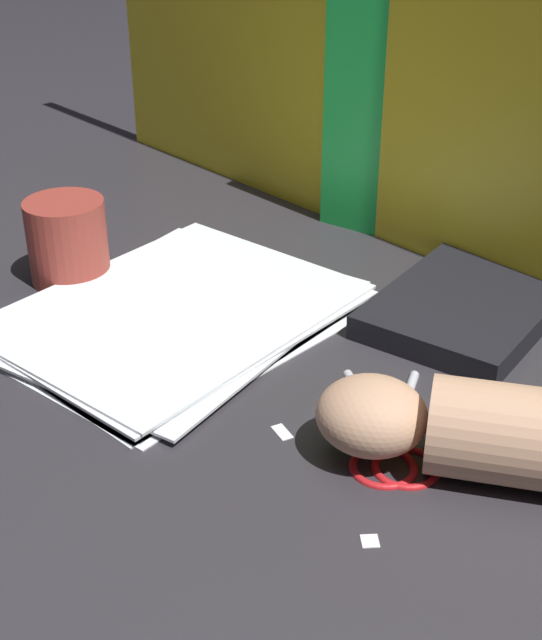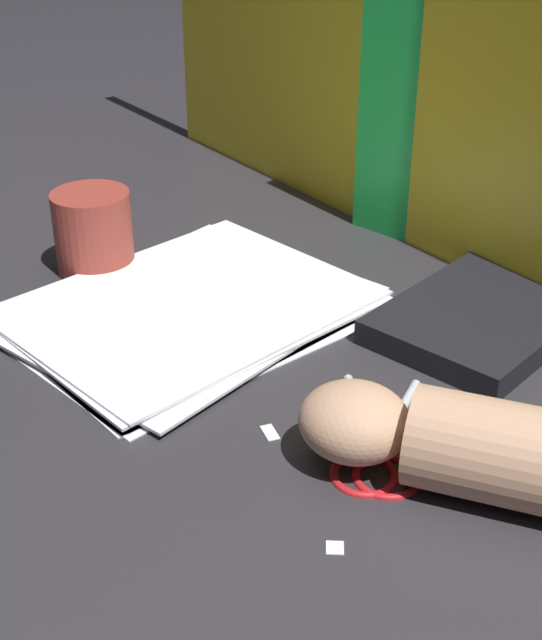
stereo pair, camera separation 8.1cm
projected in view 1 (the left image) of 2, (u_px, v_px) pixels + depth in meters
ground_plane at (255, 370)px, 0.85m from camera, size 6.00×6.00×0.00m
paper_stack at (176, 314)px, 0.93m from camera, size 0.31×0.37×0.02m
book_closed at (467, 306)px, 0.94m from camera, size 0.17×0.23×0.03m
scissors at (392, 445)px, 0.74m from camera, size 0.16×0.18×0.01m
hand_forearm at (510, 435)px, 0.70m from camera, size 0.30×0.20×0.08m
paper_scrap_near at (370, 541)px, 0.65m from camera, size 0.02×0.02×0.00m
paper_scrap_mid at (282, 432)px, 0.77m from camera, size 0.03×0.02×0.00m
mug at (68, 241)px, 1.00m from camera, size 0.09×0.09×0.10m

